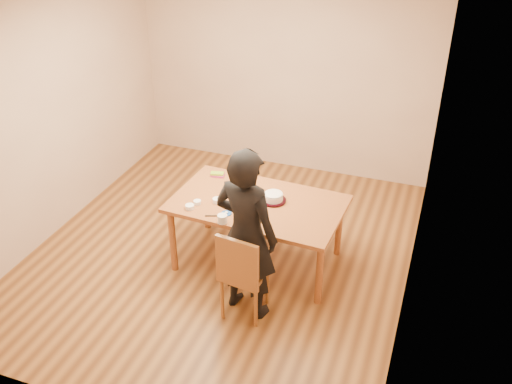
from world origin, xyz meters
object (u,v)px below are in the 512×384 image
(person, at_px, (246,234))
(cake, at_px, (273,197))
(dining_table, at_px, (258,204))
(dining_chair, at_px, (245,273))
(cake_plate, at_px, (273,200))

(person, bearing_deg, cake, -77.71)
(person, bearing_deg, dining_table, -66.38)
(dining_table, height_order, dining_chair, dining_table)
(cake_plate, xyz_separation_m, person, (0.00, -0.80, 0.10))
(dining_table, relative_size, cake_plate, 6.71)
(dining_chair, distance_m, person, 0.41)
(dining_table, relative_size, dining_chair, 4.46)
(dining_table, distance_m, dining_chair, 0.84)
(dining_table, xyz_separation_m, cake_plate, (0.15, 0.07, 0.03))
(dining_chair, relative_size, person, 0.23)
(cake_plate, distance_m, person, 0.81)
(dining_table, bearing_deg, dining_chair, -75.82)
(cake, bearing_deg, dining_chair, -89.73)
(dining_table, bearing_deg, cake_plate, 29.40)
(cake, bearing_deg, dining_table, -153.82)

